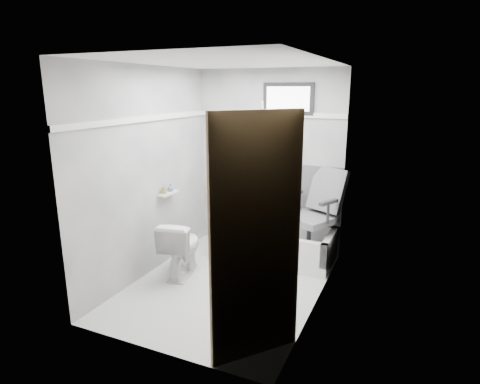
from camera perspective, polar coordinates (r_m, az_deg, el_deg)
The scene contains 19 objects.
floor at distance 4.63m, azimuth -1.81°, elevation -13.07°, with size 2.60×2.60×0.00m, color white.
ceiling at distance 4.12m, azimuth -2.08°, elevation 18.05°, with size 2.60×2.60×0.00m, color silver.
wall_back at distance 5.39m, azimuth 4.12°, elevation 4.37°, with size 2.00×0.02×2.40m, color slate.
wall_front at distance 3.14m, azimuth -12.35°, elevation -3.35°, with size 2.00×0.02×2.40m, color slate.
wall_left at distance 4.73m, azimuth -12.91°, elevation 2.61°, with size 0.02×2.60×2.40m, color slate.
wall_right at distance 3.90m, azimuth 11.42°, elevation 0.18°, with size 0.02×2.60×2.40m, color slate.
bathtub at distance 5.25m, azimuth 4.91°, elevation -7.17°, with size 1.50×0.70×0.42m, color white, non-canonical shape.
office_chair at distance 5.02m, azimuth 9.88°, elevation -2.90°, with size 0.63×0.63×1.08m, color slate, non-canonical shape.
toilet at distance 4.80m, azimuth -8.36°, elevation -7.80°, with size 0.38×0.68×0.67m, color white.
door at distance 2.79m, azimuth 4.85°, elevation -9.72°, with size 0.78×0.78×2.00m, color #573320, non-canonical shape.
window at distance 5.22m, azimuth 6.88°, elevation 13.03°, with size 0.66×0.04×0.40m, color black, non-canonical shape.
backerboard at distance 5.39m, azimuth 6.50°, elevation -0.05°, with size 1.50×0.02×0.78m, color #4C4C4F.
trim_back at distance 5.31m, azimuth 4.19°, elevation 10.95°, with size 2.00×0.02×0.06m, color white.
trim_left at distance 4.64m, azimuth -13.22°, elevation 10.11°, with size 0.02×2.60×0.06m, color white.
pole at distance 5.18m, azimuth 3.88°, elevation 2.26°, with size 0.02×0.02×1.95m, color silver.
shelf at distance 4.99m, azimuth -10.10°, elevation -0.19°, with size 0.10×0.32×0.03m, color silver.
soap_bottle_a at distance 4.91m, azimuth -10.75°, elevation 0.35°, with size 0.05×0.05×0.12m, color olive.
soap_bottle_b at distance 5.03m, azimuth -9.85°, elevation 0.64°, with size 0.08×0.08×0.10m, color slate.
faucet at distance 5.58m, azimuth 1.96°, elevation -2.11°, with size 0.26×0.10×0.16m, color silver, non-canonical shape.
Camera 1 is at (1.80, -3.69, 2.14)m, focal length 30.00 mm.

